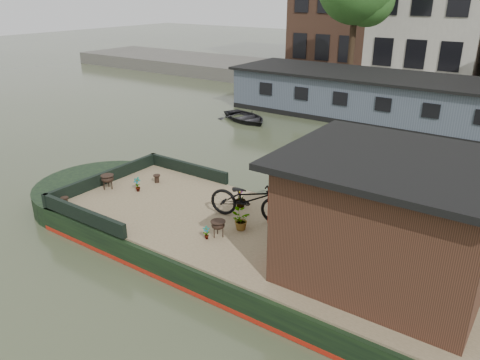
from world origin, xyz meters
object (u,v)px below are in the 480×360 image
Objects in this scene: brazier_rear at (108,182)px; brazier_front at (218,229)px; potted_plant_a at (137,184)px; bicycle at (249,199)px; cabin at (389,218)px; dinghy at (245,115)px.

brazier_front is at bearing -5.56° from brazier_rear.
bicycle is at bearing 6.31° from potted_plant_a.
cabin is 7.80m from brazier_rear.
brazier_front is 12.50m from dinghy.
dinghy is at bearing 135.21° from cabin.
cabin is 9.79× the size of brazier_rear.
cabin is at bearing -111.17° from bicycle.
dinghy is at bearing 121.52° from brazier_front.
cabin is 10.37× the size of brazier_front.
brazier_rear is at bearing -178.27° from cabin.
potted_plant_a is 1.06× the size of brazier_front.
cabin is 14.29m from dinghy.
bicycle is at bearing -121.82° from dinghy.
brazier_front is (-0.06, -1.13, -0.33)m from bicycle.
brazier_front is 4.20m from brazier_rear.
potted_plant_a is (-6.93, 0.11, -1.02)m from cabin.
brazier_front is at bearing -125.02° from dinghy.
dinghy is (-3.15, 9.89, -0.56)m from potted_plant_a.
brazier_rear is (-4.18, 0.41, 0.01)m from brazier_front.
potted_plant_a is at bearing 23.35° from brazier_rear.
potted_plant_a is at bearing -138.86° from dinghy.
cabin is 3.59m from bicycle.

